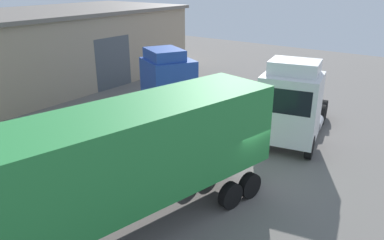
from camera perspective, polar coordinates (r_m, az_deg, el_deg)
ground_plane at (r=14.76m, az=7.20°, el=-9.74°), size 60.00×60.00×0.00m
tractor_unit_white at (r=17.89m, az=15.04°, el=2.12°), size 6.94×3.78×4.12m
container_trailer_green at (r=10.92m, az=-11.27°, el=-6.16°), size 11.22×4.80×4.07m
tractor_unit_blue at (r=20.45m, az=-5.00°, el=4.90°), size 6.90×5.21×3.96m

